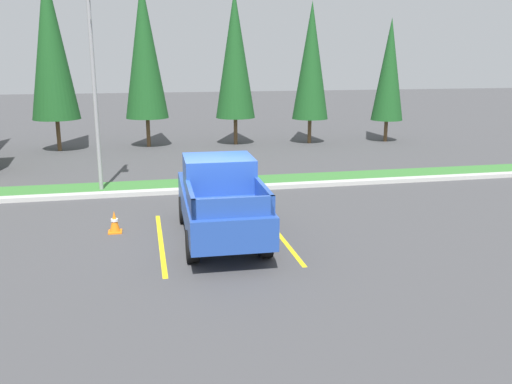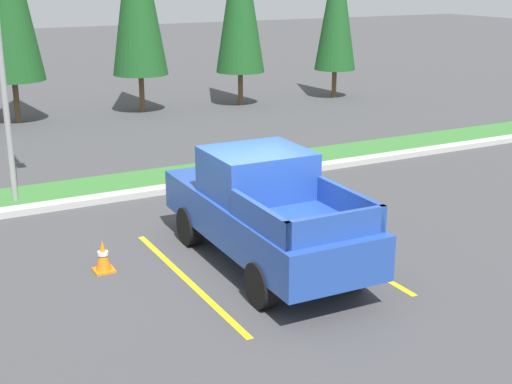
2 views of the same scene
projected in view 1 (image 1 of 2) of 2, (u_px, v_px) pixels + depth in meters
name	position (u px, v px, depth m)	size (l,w,h in m)	color
ground_plane	(211.00, 238.00, 14.13)	(120.00, 120.00, 0.00)	#424244
parking_line_near	(161.00, 242.00, 13.81)	(0.12, 4.80, 0.01)	yellow
parking_line_far	(279.00, 234.00, 14.43)	(0.12, 4.80, 0.01)	yellow
curb_strip	(193.00, 190.00, 18.85)	(56.00, 0.40, 0.15)	#B2B2AD
grass_median	(190.00, 184.00, 19.91)	(56.00, 1.80, 0.06)	#387533
pickup_truck_main	(220.00, 199.00, 13.91)	(2.07, 5.27, 2.10)	black
street_light	(93.00, 69.00, 17.94)	(0.24, 1.49, 7.29)	gray
cypress_tree_left_inner	(50.00, 44.00, 25.94)	(2.30, 2.30, 8.83)	brown
cypress_tree_center	(144.00, 49.00, 27.24)	(2.18, 2.18, 8.40)	brown
cypress_tree_right_inner	(235.00, 54.00, 28.09)	(2.08, 2.08, 7.99)	brown
cypress_tree_rightmost	(311.00, 61.00, 28.57)	(1.93, 1.93, 7.42)	brown
cypress_tree_far_right	(389.00, 70.00, 29.29)	(1.72, 1.72, 6.63)	brown
traffic_cone	(115.00, 222.00, 14.50)	(0.36, 0.36, 0.60)	orange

